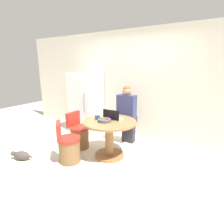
% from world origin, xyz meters
% --- Properties ---
extents(ground_plane, '(12.00, 12.00, 0.00)m').
position_xyz_m(ground_plane, '(0.00, 0.00, 0.00)').
color(ground_plane, beige).
extents(wall_back, '(7.00, 0.06, 2.60)m').
position_xyz_m(wall_back, '(0.00, 1.56, 1.30)').
color(wall_back, beige).
rests_on(wall_back, ground_plane).
extents(refrigerator, '(0.74, 0.70, 1.59)m').
position_xyz_m(refrigerator, '(-1.25, 1.16, 0.79)').
color(refrigerator, white).
rests_on(refrigerator, ground_plane).
extents(dining_table, '(1.02, 1.02, 0.73)m').
position_xyz_m(dining_table, '(0.07, 0.18, 0.48)').
color(dining_table, olive).
rests_on(dining_table, ground_plane).
extents(chair_left_side, '(0.41, 0.41, 0.78)m').
position_xyz_m(chair_left_side, '(-0.71, 0.20, 0.28)').
color(chair_left_side, brown).
rests_on(chair_left_side, ground_plane).
extents(chair_near_left_corner, '(0.48, 0.48, 0.78)m').
position_xyz_m(chair_near_left_corner, '(-0.48, -0.37, 0.28)').
color(chair_near_left_corner, brown).
rests_on(chair_near_left_corner, ground_plane).
extents(person_seated, '(0.40, 0.37, 1.34)m').
position_xyz_m(person_seated, '(0.10, 0.92, 0.73)').
color(person_seated, '#2D2D38').
rests_on(person_seated, ground_plane).
extents(laptop, '(0.35, 0.22, 0.20)m').
position_xyz_m(laptop, '(0.08, 0.30, 0.77)').
color(laptop, '#B7B7BC').
rests_on(laptop, dining_table).
extents(fruit_bowl, '(0.24, 0.24, 0.10)m').
position_xyz_m(fruit_bowl, '(0.02, 0.09, 0.76)').
color(fruit_bowl, '#4C4C56').
rests_on(fruit_bowl, dining_table).
extents(coffee_cup, '(0.09, 0.09, 0.09)m').
position_xyz_m(coffee_cup, '(-0.18, 0.15, 0.78)').
color(coffee_cup, '#2D4C84').
rests_on(coffee_cup, dining_table).
extents(cat, '(0.42, 0.25, 0.18)m').
position_xyz_m(cat, '(-1.31, -0.78, 0.09)').
color(cat, '#473D38').
rests_on(cat, ground_plane).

